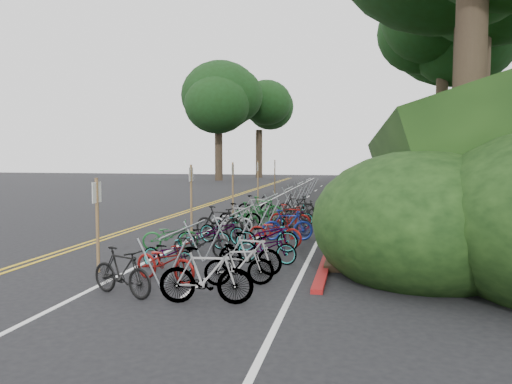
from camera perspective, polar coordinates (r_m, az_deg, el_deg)
ground at (r=13.96m, az=-16.54°, el=-7.67°), size 120.00×120.00×0.00m
road_markings at (r=23.06m, az=-3.14°, el=-2.83°), size 7.47×80.00×0.01m
red_curb at (r=24.19m, az=9.74°, el=-2.45°), size 0.25×28.00×0.10m
embankment at (r=31.71m, az=23.51°, el=3.39°), size 14.30×48.14×9.11m
bike_rack_front at (r=11.99m, az=-8.12°, el=-5.47°), size 1.12×3.03×1.12m
bike_racks_rest at (r=25.34m, az=3.73°, el=-0.27°), size 1.14×23.00×1.17m
signpost_near at (r=12.63m, az=-17.69°, el=-2.88°), size 0.08×0.40×2.29m
signposts_rest at (r=26.72m, az=-1.07°, el=1.21°), size 0.08×18.40×2.50m
bike_front at (r=15.21m, az=-9.73°, el=-4.90°), size 1.14×1.77×0.88m
bike_valet at (r=16.22m, az=-0.78°, el=-4.12°), size 3.34×15.18×1.10m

